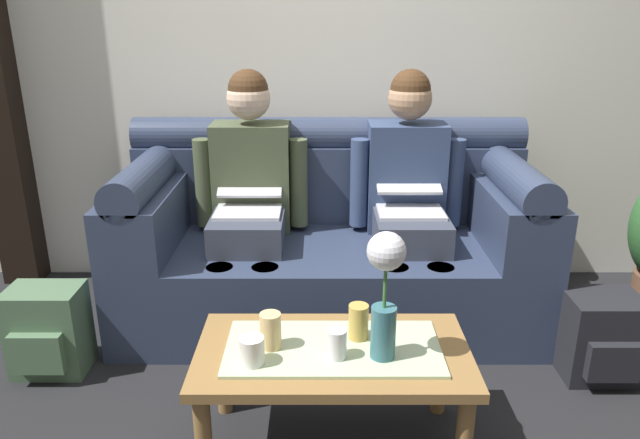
{
  "coord_description": "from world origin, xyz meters",
  "views": [
    {
      "loc": [
        -0.04,
        -1.61,
        1.49
      ],
      "look_at": [
        -0.06,
        0.89,
        0.6
      ],
      "focal_mm": 33.52,
      "sensor_mm": 36.0,
      "label": 1
    }
  ],
  "objects": [
    {
      "name": "person_right",
      "position": [
        0.39,
        1.17,
        0.66
      ],
      "size": [
        0.56,
        0.67,
        1.22
      ],
      "color": "#383D4C",
      "rests_on": "ground_plane"
    },
    {
      "name": "cup_far_left",
      "position": [
        0.09,
        0.2,
        0.47
      ],
      "size": [
        0.07,
        0.07,
        0.12
      ],
      "primitive_type": "cylinder",
      "color": "gold",
      "rests_on": "coffee_table"
    },
    {
      "name": "backpack_right",
      "position": [
        1.14,
        0.59,
        0.18
      ],
      "size": [
        0.3,
        0.29,
        0.37
      ],
      "color": "black",
      "rests_on": "ground_plane"
    },
    {
      "name": "cup_far_center",
      "position": [
        -0.26,
        0.04,
        0.46
      ],
      "size": [
        0.08,
        0.08,
        0.09
      ],
      "primitive_type": "cylinder",
      "color": "white",
      "rests_on": "coffee_table"
    },
    {
      "name": "back_wall_patterned",
      "position": [
        0.0,
        1.7,
        1.45
      ],
      "size": [
        6.0,
        0.12,
        2.9
      ],
      "primitive_type": "cube",
      "color": "silver",
      "rests_on": "ground_plane"
    },
    {
      "name": "backpack_left",
      "position": [
        -1.2,
        0.62,
        0.19
      ],
      "size": [
        0.31,
        0.25,
        0.39
      ],
      "color": "#4C6B4C",
      "rests_on": "ground_plane"
    },
    {
      "name": "coffee_table",
      "position": [
        0.0,
        0.14,
        0.35
      ],
      "size": [
        0.93,
        0.5,
        0.41
      ],
      "color": "olive",
      "rests_on": "ground_plane"
    },
    {
      "name": "cup_near_right",
      "position": [
        0.01,
        0.08,
        0.46
      ],
      "size": [
        0.06,
        0.06,
        0.1
      ],
      "primitive_type": "cylinder",
      "color": "silver",
      "rests_on": "coffee_table"
    },
    {
      "name": "cup_near_left",
      "position": [
        -0.21,
        0.14,
        0.47
      ],
      "size": [
        0.07,
        0.07,
        0.13
      ],
      "primitive_type": "cylinder",
      "color": "#DBB77A",
      "rests_on": "coffee_table"
    },
    {
      "name": "person_left",
      "position": [
        -0.39,
        1.17,
        0.66
      ],
      "size": [
        0.56,
        0.67,
        1.22
      ],
      "color": "#383D4C",
      "rests_on": "ground_plane"
    },
    {
      "name": "flower_vase",
      "position": [
        0.16,
        0.08,
        0.67
      ],
      "size": [
        0.12,
        0.12,
        0.44
      ],
      "color": "#336672",
      "rests_on": "coffee_table"
    },
    {
      "name": "couch",
      "position": [
        0.0,
        1.17,
        0.38
      ],
      "size": [
        2.0,
        0.88,
        0.96
      ],
      "color": "#2D3851",
      "rests_on": "ground_plane"
    }
  ]
}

